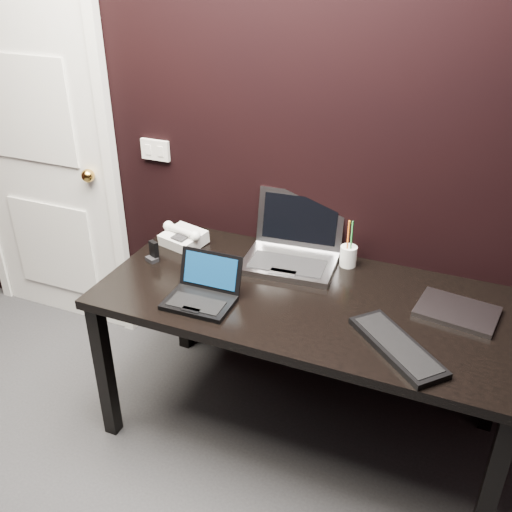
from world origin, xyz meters
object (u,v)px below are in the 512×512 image
at_px(desk, 306,311).
at_px(desk_phone, 183,237).
at_px(door, 38,147).
at_px(mobile_phone, 153,254).
at_px(silver_laptop, 292,251).
at_px(closed_laptop, 457,312).
at_px(ext_keyboard, 397,346).
at_px(netbook, 202,293).
at_px(pen_cup, 348,255).

xyz_separation_m(desk, desk_phone, (-0.68, 0.20, 0.12)).
bearing_deg(door, desk, -12.82).
bearing_deg(mobile_phone, silver_laptop, 22.30).
bearing_deg(desk_phone, closed_laptop, -4.26).
bearing_deg(mobile_phone, desk_phone, 75.31).
bearing_deg(door, ext_keyboard, -15.85).
distance_m(silver_laptop, desk_phone, 0.53).
bearing_deg(mobile_phone, netbook, -30.22).
height_order(netbook, ext_keyboard, netbook).
relative_size(ext_keyboard, pen_cup, 1.82).
bearing_deg(ext_keyboard, netbook, 179.16).
bearing_deg(closed_laptop, ext_keyboard, -119.13).
xyz_separation_m(desk, netbook, (-0.38, -0.20, 0.11)).
distance_m(desk, netbook, 0.44).
height_order(door, pen_cup, door).
xyz_separation_m(door, pen_cup, (1.74, -0.07, -0.25)).
xyz_separation_m(silver_laptop, pen_cup, (0.24, 0.06, -0.00)).
bearing_deg(netbook, ext_keyboard, -0.84).
bearing_deg(netbook, closed_laptop, 17.48).
bearing_deg(desk, silver_laptop, 121.46).
bearing_deg(ext_keyboard, desk_phone, 159.54).
xyz_separation_m(netbook, silver_laptop, (0.22, 0.45, 0.02)).
relative_size(door, pen_cup, 9.80).
height_order(ext_keyboard, desk_phone, desk_phone).
height_order(desk, closed_laptop, closed_laptop).
xyz_separation_m(netbook, ext_keyboard, (0.78, -0.01, -0.02)).
distance_m(netbook, closed_laptop, 1.00).
xyz_separation_m(door, closed_laptop, (2.23, -0.27, -0.29)).
bearing_deg(pen_cup, closed_laptop, -22.76).
height_order(desk, netbook, netbook).
relative_size(netbook, desk_phone, 1.19).
height_order(desk_phone, pen_cup, pen_cup).
height_order(desk, mobile_phone, mobile_phone).
bearing_deg(ext_keyboard, mobile_phone, 169.09).
bearing_deg(desk_phone, mobile_phone, -104.69).
relative_size(door, netbook, 7.84).
relative_size(desk, pen_cup, 7.79).
bearing_deg(desk, netbook, -152.31).
xyz_separation_m(door, silver_laptop, (1.50, -0.13, -0.25)).
xyz_separation_m(ext_keyboard, pen_cup, (-0.32, 0.52, 0.04)).
relative_size(desk_phone, pen_cup, 1.05).
bearing_deg(netbook, door, 155.81).
xyz_separation_m(closed_laptop, pen_cup, (-0.49, 0.21, 0.04)).
height_order(silver_laptop, ext_keyboard, silver_laptop).
relative_size(closed_laptop, pen_cup, 1.49).
bearing_deg(silver_laptop, closed_laptop, -11.21).
distance_m(netbook, pen_cup, 0.69).
relative_size(ext_keyboard, mobile_phone, 4.24).
bearing_deg(closed_laptop, door, 173.05).
relative_size(ext_keyboard, desk_phone, 1.73).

